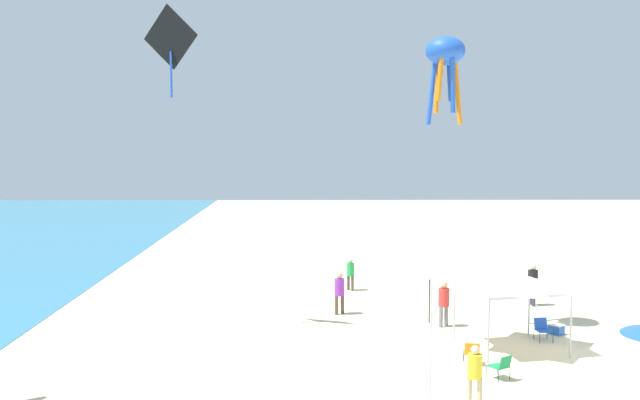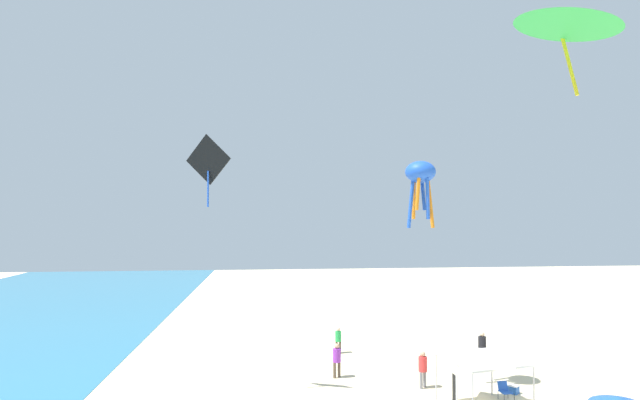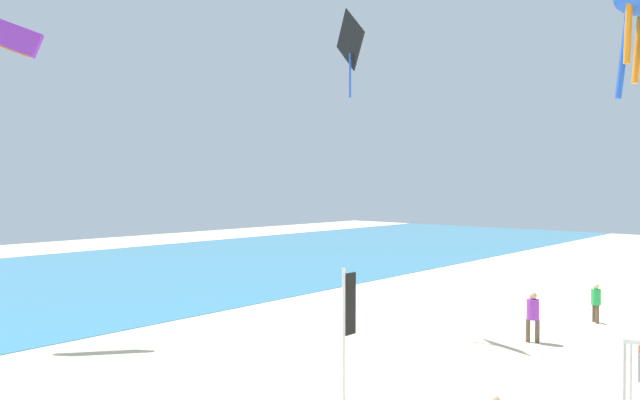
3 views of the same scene
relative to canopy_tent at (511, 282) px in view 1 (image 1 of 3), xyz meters
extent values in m
cube|color=beige|center=(-1.63, -3.08, -2.50)|extent=(120.00, 120.00, 0.10)
cylinder|color=#B7B7BC|center=(-1.12, -1.79, -1.36)|extent=(0.07, 0.07, 2.19)
cylinder|color=#B7B7BC|center=(1.74, -1.21, -1.36)|extent=(0.07, 0.07, 2.19)
cylinder|color=#B7B7BC|center=(-1.74, 1.21, -1.36)|extent=(0.07, 0.07, 2.19)
cylinder|color=#B7B7BC|center=(1.12, 1.79, -1.36)|extent=(0.07, 0.07, 2.19)
cube|color=silver|center=(0.00, 0.00, -0.21)|extent=(3.56, 3.67, 0.10)
pyramid|color=silver|center=(0.00, 0.00, 0.06)|extent=(3.49, 3.60, 0.45)
cylinder|color=black|center=(0.64, -1.30, -2.25)|extent=(0.02, 0.02, 0.40)
cylinder|color=black|center=(0.69, -1.81, -2.25)|extent=(0.02, 0.02, 0.40)
cylinder|color=black|center=(1.16, -1.24, -2.25)|extent=(0.02, 0.02, 0.40)
cylinder|color=black|center=(1.21, -1.76, -2.25)|extent=(0.02, 0.02, 0.40)
cube|color=blue|center=(0.92, -1.53, -2.05)|extent=(0.57, 0.57, 0.03)
cube|color=blue|center=(1.21, -1.50, -1.84)|extent=(0.18, 0.51, 0.41)
cylinder|color=black|center=(-2.82, 1.16, -2.25)|extent=(0.02, 0.02, 0.40)
cylinder|color=black|center=(-3.11, 1.60, -2.25)|extent=(0.02, 0.02, 0.40)
cylinder|color=black|center=(-3.25, 0.88, -2.25)|extent=(0.02, 0.02, 0.40)
cylinder|color=black|center=(-3.54, 1.31, -2.25)|extent=(0.02, 0.02, 0.40)
cube|color=#198C4C|center=(-3.18, 1.24, -2.05)|extent=(0.72, 0.72, 0.03)
cube|color=#198C4C|center=(-3.42, 1.07, -1.84)|extent=(0.38, 0.48, 0.41)
cylinder|color=black|center=(-1.52, 1.45, -2.25)|extent=(0.02, 0.02, 0.40)
cylinder|color=black|center=(-1.42, 1.96, -2.25)|extent=(0.02, 0.02, 0.40)
cylinder|color=black|center=(-2.03, 1.54, -2.25)|extent=(0.02, 0.02, 0.40)
cylinder|color=black|center=(-1.94, 2.05, -2.25)|extent=(0.02, 0.02, 0.40)
cube|color=orange|center=(-1.73, 1.75, -2.05)|extent=(0.61, 0.61, 0.03)
cube|color=orange|center=(-2.01, 1.80, -1.84)|extent=(0.22, 0.51, 0.41)
cube|color=blue|center=(1.88, -2.29, -2.27)|extent=(0.72, 0.69, 0.36)
cube|color=white|center=(1.88, -2.29, -2.07)|extent=(0.74, 0.71, 0.04)
cylinder|color=silver|center=(-7.72, 4.15, -0.37)|extent=(0.06, 0.06, 4.17)
cube|color=black|center=(-7.54, 4.15, 1.07)|extent=(0.30, 0.02, 1.10)
cylinder|color=brown|center=(9.84, 5.36, -2.08)|extent=(0.14, 0.14, 0.74)
cylinder|color=brown|center=(9.62, 5.17, -2.08)|extent=(0.14, 0.14, 0.74)
cylinder|color=green|center=(9.73, 5.26, -1.39)|extent=(0.38, 0.38, 0.64)
sphere|color=beige|center=(9.73, 5.26, -0.95)|extent=(0.24, 0.24, 0.24)
cylinder|color=brown|center=(5.14, 5.84, -2.04)|extent=(0.16, 0.16, 0.82)
cylinder|color=brown|center=(4.95, 6.11, -2.04)|extent=(0.16, 0.16, 0.82)
cylinder|color=purple|center=(5.04, 5.98, -1.27)|extent=(0.43, 0.43, 0.72)
sphere|color=tan|center=(5.04, 5.98, -0.77)|extent=(0.27, 0.27, 0.27)
cylinder|color=slate|center=(2.91, 1.98, -2.03)|extent=(0.16, 0.16, 0.84)
cylinder|color=slate|center=(3.11, 1.72, -2.03)|extent=(0.16, 0.16, 0.84)
cylinder|color=red|center=(3.01, 1.85, -1.25)|extent=(0.44, 0.44, 0.73)
sphere|color=tan|center=(3.01, 1.85, -0.75)|extent=(0.27, 0.27, 0.27)
cylinder|color=#C6B28C|center=(-5.47, 2.36, -2.05)|extent=(0.16, 0.16, 0.79)
cylinder|color=#C6B28C|center=(-5.30, 2.62, -2.05)|extent=(0.16, 0.16, 0.79)
cylinder|color=yellow|center=(-5.39, 2.49, -1.31)|extent=(0.41, 0.41, 0.69)
sphere|color=beige|center=(-5.39, 2.49, -0.83)|extent=(0.26, 0.26, 0.26)
cylinder|color=#33384C|center=(6.37, -2.83, -2.02)|extent=(0.17, 0.17, 0.87)
cylinder|color=#33384C|center=(6.71, -2.81, -2.02)|extent=(0.17, 0.17, 0.87)
cylinder|color=black|center=(6.54, -2.82, -1.21)|extent=(0.45, 0.45, 0.75)
sphere|color=beige|center=(6.54, -2.82, -0.69)|extent=(0.28, 0.28, 0.28)
cube|color=black|center=(2.82, 12.59, 9.01)|extent=(1.07, 2.28, 2.47)
cylinder|color=blue|center=(2.82, 12.59, 7.58)|extent=(0.09, 0.09, 1.76)
ellipsoid|color=blue|center=(2.73, 2.00, 8.48)|extent=(1.53, 1.53, 1.12)
cylinder|color=blue|center=(3.14, 1.73, 7.36)|extent=(0.32, 0.27, 1.64)
cylinder|color=orange|center=(3.17, 2.23, 7.13)|extent=(0.36, 0.27, 2.09)
cylinder|color=blue|center=(2.75, 2.49, 6.91)|extent=(0.19, 0.43, 2.53)
cylinder|color=orange|center=(2.31, 2.27, 7.36)|extent=(0.32, 0.27, 1.64)
cylinder|color=blue|center=(2.29, 1.77, 7.13)|extent=(0.36, 0.27, 2.09)
cylinder|color=orange|center=(2.70, 1.50, 6.91)|extent=(0.19, 0.43, 2.53)
camera|label=1|loc=(-25.29, 7.09, 5.29)|focal=40.32mm
camera|label=2|loc=(-21.92, 9.54, 6.33)|focal=28.10mm
camera|label=3|loc=(-15.53, -2.35, 3.15)|focal=32.97mm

